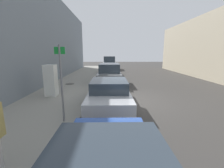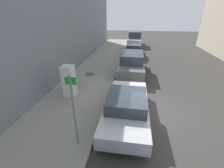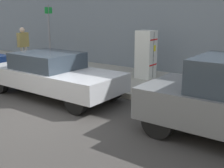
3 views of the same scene
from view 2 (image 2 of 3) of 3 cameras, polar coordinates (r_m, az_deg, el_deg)
ground_plane at (r=8.20m, az=15.88°, el=-9.32°), size 80.00×80.00×0.00m
sidewalk_slab at (r=8.68m, az=-14.17°, el=-6.37°), size 3.70×44.00×0.17m
building_facade_near at (r=8.94m, az=-33.75°, el=17.53°), size 1.61×39.60×7.87m
discarded_refrigerator at (r=8.77m, az=-16.00°, el=1.05°), size 0.61×0.64×1.80m
manhole_cover at (r=11.98m, az=-8.42°, el=3.70°), size 0.70×0.70×0.02m
street_sign_post at (r=5.12m, az=-14.34°, el=-9.23°), size 0.36×0.07×2.72m
parked_sedan_silver at (r=6.88m, az=5.60°, el=-8.41°), size 1.87×4.63×1.39m
parked_suv_gray at (r=12.27m, az=7.51°, el=7.87°), size 1.93×4.82×1.75m
parked_sedan_dark at (r=18.00m, az=8.16°, el=12.76°), size 1.78×4.61×1.38m
parked_van_white at (r=24.07m, az=8.62°, el=16.70°), size 2.03×5.16×2.14m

